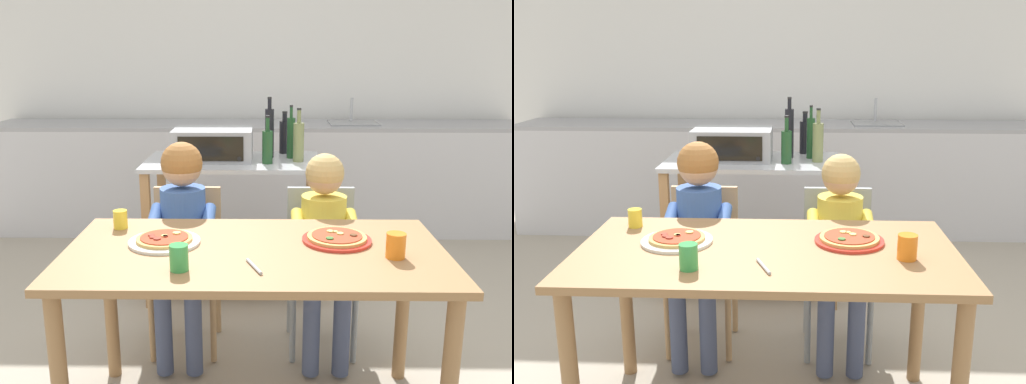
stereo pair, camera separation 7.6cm
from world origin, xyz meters
TOP-DOWN VIEW (x-y plane):
  - ground_plane at (0.00, 1.18)m, footprint 11.78×11.78m
  - back_wall_tiled at (0.00, 3.01)m, footprint 4.91×0.12m
  - kitchen_counter at (0.00, 2.60)m, footprint 4.42×0.60m
  - kitchen_island_cart at (-0.15, 1.31)m, footprint 1.06×0.59m
  - toaster_oven at (-0.27, 1.32)m, footprint 0.47×0.34m
  - bottle_squat_spirits at (0.24, 1.27)m, footprint 0.06×0.06m
  - bottle_tall_green_wine at (0.07, 1.40)m, footprint 0.06×0.06m
  - bottle_brown_beer at (0.20, 1.37)m, footprint 0.05×0.05m
  - bottle_dark_olive_oil at (0.05, 1.20)m, footprint 0.06×0.06m
  - bottle_slim_sauce at (0.17, 1.54)m, footprint 0.07×0.07m
  - dining_table at (0.00, 0.00)m, footprint 1.47×0.78m
  - dining_chair_left at (-0.36, 0.65)m, footprint 0.36×0.36m
  - dining_chair_right at (0.33, 0.65)m, footprint 0.36×0.36m
  - child_in_blue_striped_shirt at (-0.36, 0.53)m, footprint 0.32×0.42m
  - child_in_yellow_shirt at (0.33, 0.53)m, footprint 0.32×0.42m
  - pizza_plate_white at (-0.36, 0.06)m, footprint 0.28×0.28m
  - pizza_plate_red_rimmed at (0.33, 0.09)m, footprint 0.28×0.28m
  - drinking_cup_green at (-0.26, -0.22)m, footprint 0.07×0.07m
  - drinking_cup_yellow at (-0.58, 0.25)m, footprint 0.06×0.06m
  - drinking_cup_orange at (0.52, -0.08)m, footprint 0.07×0.07m
  - serving_spoon at (-0.00, -0.19)m, footprint 0.06×0.13m

SIDE VIEW (x-z plane):
  - ground_plane at x=0.00m, z-range 0.00..0.00m
  - kitchen_counter at x=0.00m, z-range -0.10..1.01m
  - dining_chair_left at x=-0.36m, z-range 0.07..0.89m
  - dining_chair_right at x=0.33m, z-range 0.07..0.89m
  - kitchen_island_cart at x=-0.15m, z-range 0.15..1.00m
  - child_in_yellow_shirt at x=0.33m, z-range 0.15..1.15m
  - dining_table at x=0.00m, z-range 0.28..1.04m
  - child_in_blue_striped_shirt at x=-0.36m, z-range 0.16..1.22m
  - serving_spoon at x=0.00m, z-range 0.76..0.77m
  - pizza_plate_white at x=-0.36m, z-range 0.76..0.79m
  - pizza_plate_red_rimmed at x=0.33m, z-range 0.76..0.79m
  - drinking_cup_yellow at x=-0.58m, z-range 0.76..0.84m
  - drinking_cup_green at x=-0.26m, z-range 0.76..0.85m
  - drinking_cup_orange at x=0.52m, z-range 0.76..0.85m
  - toaster_oven at x=-0.27m, z-range 0.85..1.04m
  - bottle_dark_olive_oil at x=0.05m, z-range 0.82..1.10m
  - bottle_slim_sauce at x=0.17m, z-range 0.83..1.10m
  - bottle_squat_spirits at x=0.24m, z-range 0.82..1.13m
  - bottle_brown_beer at x=0.20m, z-range 0.82..1.15m
  - bottle_tall_green_wine at x=0.07m, z-range 0.82..1.20m
  - back_wall_tiled at x=0.00m, z-range 0.00..2.70m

